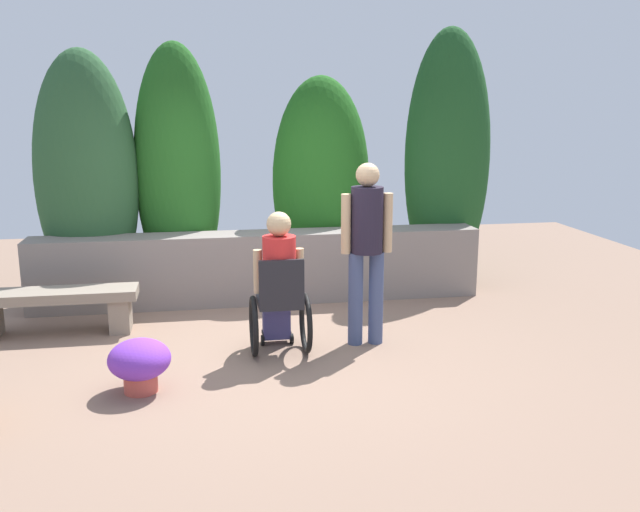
# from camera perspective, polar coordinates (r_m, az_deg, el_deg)

# --- Properties ---
(ground_plane) EXTENTS (12.34, 12.34, 0.00)m
(ground_plane) POSITION_cam_1_polar(r_m,az_deg,el_deg) (6.50, -3.64, -7.82)
(ground_plane) COLOR #856857
(stone_retaining_wall) EXTENTS (5.15, 0.46, 0.81)m
(stone_retaining_wall) POSITION_cam_1_polar(r_m,az_deg,el_deg) (7.98, -5.00, -0.93)
(stone_retaining_wall) COLOR gray
(stone_retaining_wall) RESTS_ON ground
(hedge_backdrop) EXTENTS (5.48, 1.07, 3.18)m
(hedge_backdrop) POSITION_cam_1_polar(r_m,az_deg,el_deg) (8.37, -4.36, 6.96)
(hedge_backdrop) COLOR #2B542F
(hedge_backdrop) RESTS_ON ground
(stone_bench) EXTENTS (1.62, 0.40, 0.45)m
(stone_bench) POSITION_cam_1_polar(r_m,az_deg,el_deg) (7.33, -21.23, -3.77)
(stone_bench) COLOR gray
(stone_bench) RESTS_ON ground
(person_in_wheelchair) EXTENTS (0.53, 0.66, 1.33)m
(person_in_wheelchair) POSITION_cam_1_polar(r_m,az_deg,el_deg) (6.25, -3.43, -2.65)
(person_in_wheelchair) COLOR black
(person_in_wheelchair) RESTS_ON ground
(person_standing_companion) EXTENTS (0.49, 0.30, 1.73)m
(person_standing_companion) POSITION_cam_1_polar(r_m,az_deg,el_deg) (6.41, 3.90, 1.22)
(person_standing_companion) COLOR #414D75
(person_standing_companion) RESTS_ON ground
(flower_pot_purple_near) EXTENTS (0.50, 0.50, 0.43)m
(flower_pot_purple_near) POSITION_cam_1_polar(r_m,az_deg,el_deg) (5.70, -14.78, -8.56)
(flower_pot_purple_near) COLOR #C04F45
(flower_pot_purple_near) RESTS_ON ground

